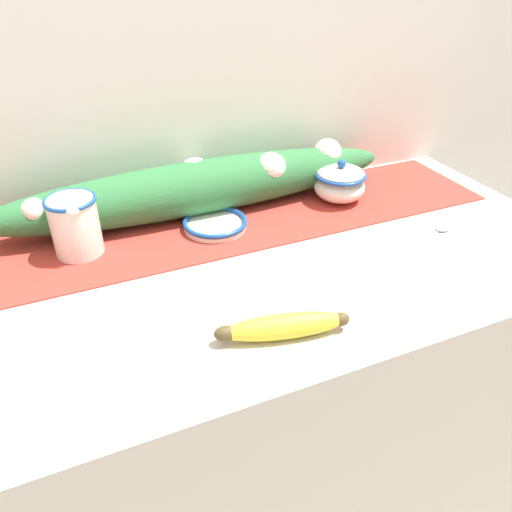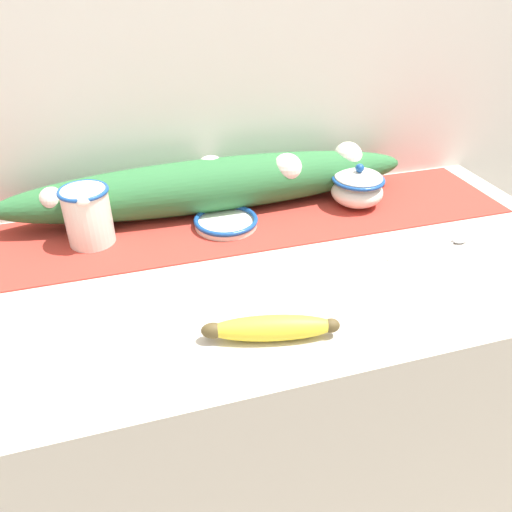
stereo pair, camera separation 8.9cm
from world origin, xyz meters
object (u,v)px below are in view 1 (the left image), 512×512
(cream_pitcher, at_px, (75,224))
(sugar_bowl, at_px, (340,183))
(small_dish, at_px, (215,224))
(banana, at_px, (283,326))
(spoon, at_px, (436,231))

(cream_pitcher, xyz_separation_m, sugar_bowl, (0.59, -0.00, -0.02))
(small_dish, bearing_deg, sugar_bowl, 2.47)
(banana, xyz_separation_m, spoon, (0.44, 0.17, -0.02))
(sugar_bowl, height_order, small_dish, sugar_bowl)
(sugar_bowl, relative_size, spoon, 0.62)
(spoon, bearing_deg, banana, -166.12)
(cream_pitcher, bearing_deg, sugar_bowl, -0.17)
(sugar_bowl, distance_m, banana, 0.51)
(cream_pitcher, bearing_deg, banana, -55.73)
(cream_pitcher, relative_size, spoon, 0.62)
(spoon, bearing_deg, small_dish, 148.18)
(cream_pitcher, distance_m, banana, 0.46)
(small_dish, bearing_deg, cream_pitcher, 176.84)
(cream_pitcher, height_order, banana, cream_pitcher)
(small_dish, height_order, spoon, small_dish)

